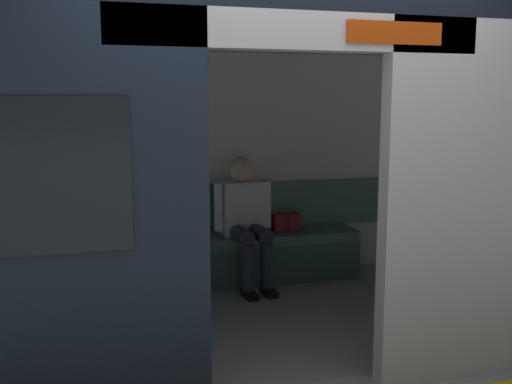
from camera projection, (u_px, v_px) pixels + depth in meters
name	position (u px, v px, depth m)	size (l,w,h in m)	color
train_car	(237.00, 128.00, 4.21)	(6.40, 2.63, 2.28)	silver
bench_seat	(222.00, 248.00, 5.32)	(2.65, 0.44, 0.47)	#4C7566
person_seated	(245.00, 213.00, 5.28)	(0.55, 0.70, 1.19)	silver
handbag	(286.00, 222.00, 5.52)	(0.26, 0.15, 0.17)	maroon
book	(196.00, 236.00, 5.26)	(0.15, 0.22, 0.03)	gold
grab_pole_door	(202.00, 203.00, 3.58)	(0.04, 0.04, 2.14)	silver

